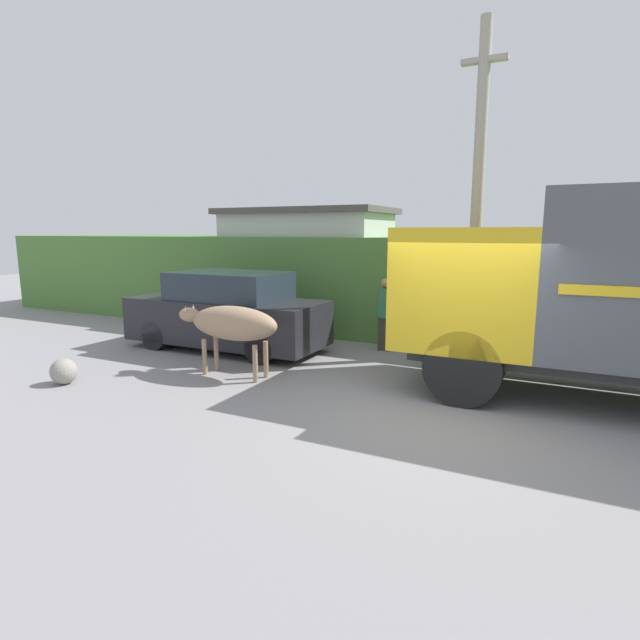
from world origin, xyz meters
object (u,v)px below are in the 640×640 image
(brown_cow, at_px, (232,324))
(roadside_rock, at_px, (64,371))
(pedestrian_on_hill, at_px, (385,311))
(utility_pole, at_px, (478,190))
(parked_suv, at_px, (227,313))

(brown_cow, bearing_deg, roadside_rock, -144.80)
(pedestrian_on_hill, height_order, utility_pole, utility_pole)
(utility_pole, bearing_deg, roadside_rock, -138.97)
(utility_pole, xyz_separation_m, roadside_rock, (-6.06, -5.27, -3.28))
(brown_cow, height_order, roadside_rock, brown_cow)
(brown_cow, bearing_deg, pedestrian_on_hill, 58.36)
(parked_suv, distance_m, pedestrian_on_hill, 3.59)
(brown_cow, height_order, parked_suv, parked_suv)
(brown_cow, relative_size, roadside_rock, 4.78)
(parked_suv, relative_size, pedestrian_on_hill, 2.79)
(pedestrian_on_hill, relative_size, roadside_rock, 3.59)
(utility_pole, bearing_deg, parked_suv, -160.19)
(brown_cow, xyz_separation_m, parked_suv, (-1.39, 1.69, -0.14))
(parked_suv, xyz_separation_m, pedestrian_on_hill, (3.26, 1.50, 0.05))
(parked_suv, height_order, utility_pole, utility_pole)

